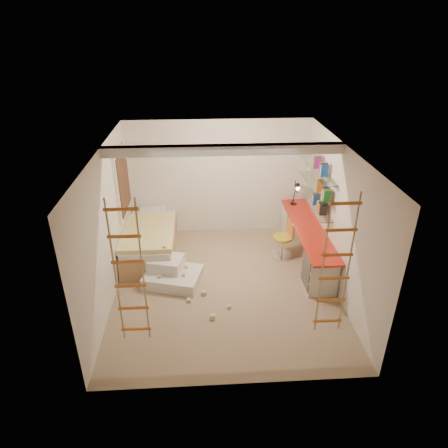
{
  "coord_description": "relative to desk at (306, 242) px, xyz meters",
  "views": [
    {
      "loc": [
        -0.4,
        -6.08,
        4.41
      ],
      "look_at": [
        0.0,
        0.3,
        1.15
      ],
      "focal_mm": 32.0,
      "sensor_mm": 36.0,
      "label": 1
    }
  ],
  "objects": [
    {
      "name": "rope_ladder_right",
      "position": [
        -0.37,
        -2.61,
        1.11
      ],
      "size": [
        0.41,
        0.04,
        2.13
      ],
      "primitive_type": null,
      "color": "#C96F22",
      "rests_on": "ceiling"
    },
    {
      "name": "ceiling_beam",
      "position": [
        -1.72,
        -0.56,
        2.12
      ],
      "size": [
        4.0,
        0.18,
        0.16
      ],
      "primitive_type": "cube",
      "color": "white",
      "rests_on": "ceiling"
    },
    {
      "name": "rope_ladder_left",
      "position": [
        -3.07,
        -2.61,
        1.11
      ],
      "size": [
        0.41,
        0.04,
        2.13
      ],
      "primitive_type": null,
      "color": "orange",
      "rests_on": "ceiling"
    },
    {
      "name": "window_blind",
      "position": [
        -3.65,
        0.64,
        1.15
      ],
      "size": [
        0.02,
        1.0,
        1.2
      ],
      "primitive_type": "cube",
      "color": "#4C2D1E",
      "rests_on": "window_frame"
    },
    {
      "name": "play_platform",
      "position": [
        -2.72,
        -0.62,
        -0.23
      ],
      "size": [
        1.17,
        1.02,
        0.45
      ],
      "color": "silver",
      "rests_on": "floor"
    },
    {
      "name": "window_frame",
      "position": [
        -3.69,
        0.64,
        1.15
      ],
      "size": [
        0.06,
        1.15,
        1.35
      ],
      "primitive_type": "cube",
      "color": "white",
      "rests_on": "wall_left"
    },
    {
      "name": "floor",
      "position": [
        -1.72,
        -0.86,
        -0.4
      ],
      "size": [
        4.5,
        4.5,
        0.0
      ],
      "primitive_type": "plane",
      "color": "#9B8264",
      "rests_on": "ground"
    },
    {
      "name": "books",
      "position": [
        0.15,
        0.27,
        1.18
      ],
      "size": [
        0.14,
        0.7,
        0.92
      ],
      "color": "#262626",
      "rests_on": "shelves"
    },
    {
      "name": "toy_blocks",
      "position": [
        -2.45,
        -0.93,
        -0.12
      ],
      "size": [
        1.29,
        1.33,
        0.72
      ],
      "color": "#CCB284",
      "rests_on": "floor"
    },
    {
      "name": "desk",
      "position": [
        0.0,
        0.0,
        0.0
      ],
      "size": [
        0.56,
        2.8,
        0.75
      ],
      "color": "red",
      "rests_on": "floor"
    },
    {
      "name": "swivel_chair",
      "position": [
        -0.44,
        0.12,
        -0.12
      ],
      "size": [
        0.55,
        0.55,
        0.78
      ],
      "color": "gold",
      "rests_on": "floor"
    },
    {
      "name": "bed",
      "position": [
        -3.2,
        0.36,
        -0.07
      ],
      "size": [
        1.02,
        2.0,
        0.69
      ],
      "color": "#AD7F51",
      "rests_on": "floor"
    },
    {
      "name": "waste_bin",
      "position": [
        0.01,
        -1.16,
        -0.24
      ],
      "size": [
        0.27,
        0.27,
        0.34
      ],
      "primitive_type": "cylinder",
      "color": "white",
      "rests_on": "floor"
    },
    {
      "name": "shelves",
      "position": [
        0.15,
        0.27,
        1.1
      ],
      "size": [
        0.25,
        1.8,
        0.71
      ],
      "color": "white",
      "rests_on": "wall_right"
    },
    {
      "name": "task_lamp",
      "position": [
        -0.05,
        0.96,
        0.73
      ],
      "size": [
        0.14,
        0.36,
        0.57
      ],
      "color": "black",
      "rests_on": "desk"
    }
  ]
}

